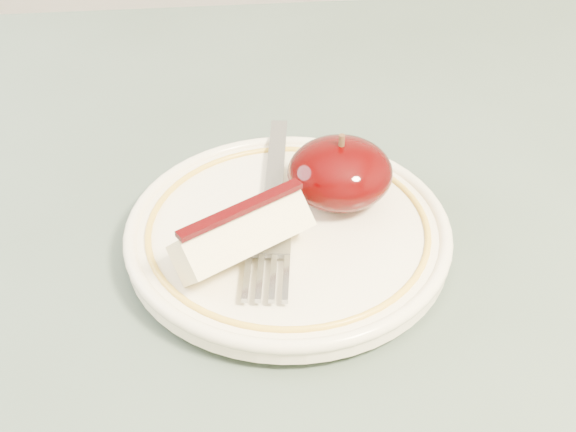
{
  "coord_description": "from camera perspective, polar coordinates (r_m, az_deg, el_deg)",
  "views": [
    {
      "loc": [
        0.01,
        -0.33,
        1.1
      ],
      "look_at": [
        0.05,
        0.06,
        0.78
      ],
      "focal_mm": 50.0,
      "sensor_mm": 36.0,
      "label": 1
    }
  ],
  "objects": [
    {
      "name": "fork",
      "position": [
        0.53,
        -1.11,
        0.78
      ],
      "size": [
        0.04,
        0.19,
        0.0
      ],
      "rotation": [
        0.0,
        0.0,
        1.44
      ],
      "color": "gray",
      "rests_on": "plate"
    },
    {
      "name": "table",
      "position": [
        0.55,
        -4.84,
        -13.91
      ],
      "size": [
        0.9,
        0.9,
        0.75
      ],
      "color": "brown",
      "rests_on": "ground"
    },
    {
      "name": "apple_wedge",
      "position": [
        0.48,
        -3.27,
        -1.33
      ],
      "size": [
        0.09,
        0.08,
        0.04
      ],
      "rotation": [
        0.0,
        0.0,
        0.55
      ],
      "color": "#F9EEB8",
      "rests_on": "plate"
    },
    {
      "name": "plate",
      "position": [
        0.52,
        0.0,
        -1.2
      ],
      "size": [
        0.21,
        0.21,
        0.02
      ],
      "color": "#F3E6CC",
      "rests_on": "table"
    },
    {
      "name": "apple_half",
      "position": [
        0.53,
        3.72,
        3.09
      ],
      "size": [
        0.07,
        0.07,
        0.05
      ],
      "color": "black",
      "rests_on": "plate"
    }
  ]
}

